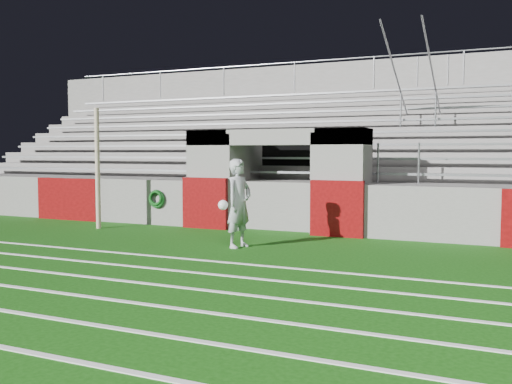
% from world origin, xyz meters
% --- Properties ---
extents(ground, '(90.00, 90.00, 0.00)m').
position_xyz_m(ground, '(0.00, 0.00, 0.00)').
color(ground, '#11470B').
rests_on(ground, ground).
extents(field_post, '(0.13, 0.13, 3.18)m').
position_xyz_m(field_post, '(-4.39, 1.80, 1.59)').
color(field_post, '#BFA98E').
rests_on(field_post, ground).
extents(field_markings, '(28.00, 8.09, 0.01)m').
position_xyz_m(field_markings, '(0.00, -5.00, 0.01)').
color(field_markings, white).
rests_on(field_markings, ground).
extents(stadium_structure, '(26.00, 8.48, 5.42)m').
position_xyz_m(stadium_structure, '(0.00, 7.97, 1.49)').
color(stadium_structure, slate).
rests_on(stadium_structure, ground).
extents(goalkeeper_with_ball, '(0.69, 0.77, 1.88)m').
position_xyz_m(goalkeeper_with_ball, '(0.34, 0.61, 0.94)').
color(goalkeeper_with_ball, '#A4A9AE').
rests_on(goalkeeper_with_ball, ground).
extents(hose_coil, '(0.51, 0.14, 0.51)m').
position_xyz_m(hose_coil, '(-3.33, 2.93, 0.74)').
color(hose_coil, '#0C3F12').
rests_on(hose_coil, ground).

